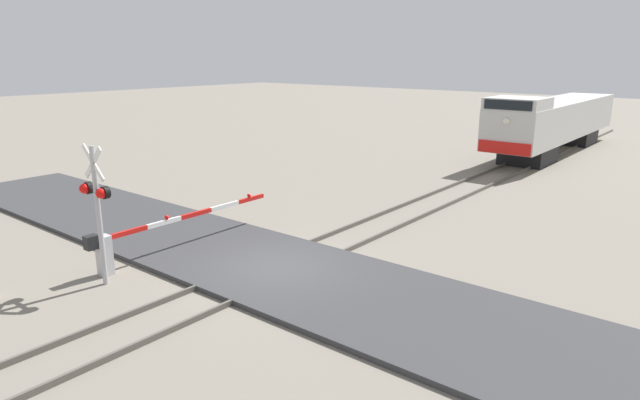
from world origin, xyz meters
TOP-DOWN VIEW (x-y plane):
  - ground_plane at (0.00, 0.00)m, footprint 160.00×160.00m
  - rail_track_left at (-0.72, 0.00)m, footprint 0.08×80.00m
  - rail_track_right at (0.72, 0.00)m, footprint 0.08×80.00m
  - road_surface at (0.00, 0.00)m, footprint 36.00×4.80m
  - locomotive at (0.00, 25.94)m, footprint 2.98×17.43m
  - crossing_signal at (-3.02, -3.70)m, footprint 1.18×0.33m
  - crossing_gate at (-3.61, -2.27)m, footprint 0.36×7.00m

SIDE VIEW (x-z plane):
  - ground_plane at x=0.00m, z-range 0.00..0.00m
  - rail_track_left at x=-0.72m, z-range 0.00..0.15m
  - rail_track_right at x=0.72m, z-range 0.00..0.15m
  - road_surface at x=0.00m, z-range 0.00..0.15m
  - crossing_gate at x=-3.61m, z-range 0.18..1.47m
  - locomotive at x=0.00m, z-range 0.07..4.02m
  - crossing_signal at x=-3.02m, z-range 0.46..4.38m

